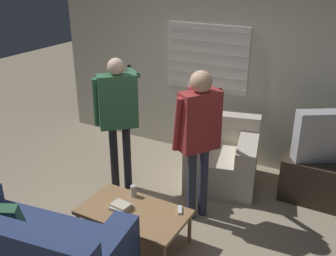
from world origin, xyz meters
TOP-DOWN VIEW (x-y plane):
  - ground_plane at (0.00, 0.00)m, footprint 16.00×16.00m
  - wall_back at (-0.00, 2.03)m, footprint 5.20×0.08m
  - couch_blue at (-0.46, -1.17)m, footprint 1.88×1.09m
  - armchair_beige at (0.42, 1.34)m, footprint 1.05×1.09m
  - coffee_table at (0.08, -0.26)m, footprint 1.09×0.62m
  - tv_stand at (1.60, 1.52)m, footprint 0.84×0.59m
  - tv at (1.60, 1.52)m, footprint 0.73×0.56m
  - person_left_standing at (-0.64, 0.55)m, footprint 0.53×0.87m
  - person_right_standing at (0.44, 0.48)m, footprint 0.60×0.80m
  - book_stack at (-0.04, -0.29)m, footprint 0.19×0.18m
  - soda_can at (-0.06, -0.03)m, footprint 0.07×0.07m
  - spare_remote at (0.50, -0.04)m, footprint 0.10×0.13m

SIDE VIEW (x-z plane):
  - ground_plane at x=0.00m, z-range 0.00..0.00m
  - tv_stand at x=1.60m, z-range 0.00..0.54m
  - couch_blue at x=-0.46m, z-range -0.10..0.72m
  - armchair_beige at x=0.42m, z-range -0.08..0.75m
  - coffee_table at x=0.08m, z-range 0.16..0.54m
  - spare_remote at x=0.50m, z-range 0.39..0.41m
  - book_stack at x=-0.04m, z-range 0.38..0.45m
  - soda_can at x=-0.06m, z-range 0.39..0.51m
  - tv at x=1.60m, z-range 0.54..1.14m
  - person_left_standing at x=-0.64m, z-range 0.24..1.94m
  - person_right_standing at x=0.44m, z-range 0.24..1.95m
  - wall_back at x=0.00m, z-range 0.00..2.55m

